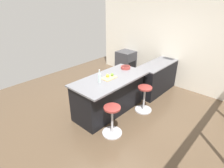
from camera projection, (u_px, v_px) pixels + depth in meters
name	position (u px, v px, depth m)	size (l,w,h in m)	color
ground_plane	(114.00, 115.00, 4.72)	(7.31, 7.31, 0.00)	brown
interior_partition_left	(170.00, 45.00, 5.93)	(0.12, 5.62, 2.65)	silver
sink_cabinet	(164.00, 73.00, 6.02)	(2.47, 0.60, 1.20)	black
oven_range	(126.00, 63.00, 6.99)	(0.60, 0.61, 0.89)	#38383D
kitchen_island	(109.00, 94.00, 4.69)	(1.96, 0.97, 0.96)	black
stool_by_window	(144.00, 100.00, 4.77)	(0.44, 0.44, 0.69)	#B7B7BC
stool_middle	(112.00, 121.00, 3.95)	(0.44, 0.44, 0.69)	#B7B7BC
cutting_board	(109.00, 78.00, 4.44)	(0.36, 0.24, 0.02)	tan
apple_green	(112.00, 75.00, 4.51)	(0.07, 0.07, 0.07)	#609E2D
apple_yellow	(108.00, 75.00, 4.45)	(0.08, 0.08, 0.08)	gold
water_bottle	(100.00, 78.00, 4.18)	(0.06, 0.06, 0.31)	silver
fruit_bowl	(126.00, 67.00, 5.00)	(0.26, 0.26, 0.07)	#993833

